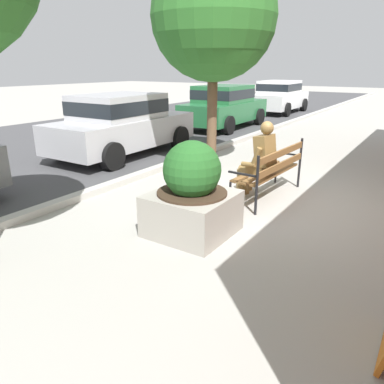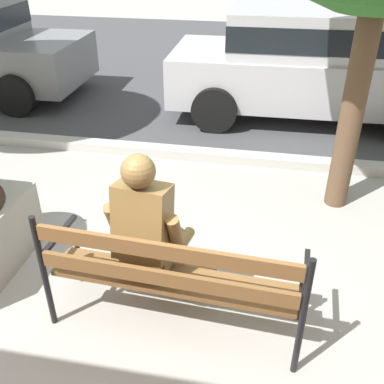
{
  "view_description": "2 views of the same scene",
  "coord_description": "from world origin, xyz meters",
  "px_view_note": "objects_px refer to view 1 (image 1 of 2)",
  "views": [
    {
      "loc": [
        -5.8,
        -2.1,
        2.21
      ],
      "look_at": [
        -1.86,
        0.51,
        0.6
      ],
      "focal_mm": 34.45,
      "sensor_mm": 36.0,
      "label": 1
    },
    {
      "loc": [
        0.68,
        -2.1,
        2.57
      ],
      "look_at": [
        0.13,
        0.86,
        0.75
      ],
      "focal_mm": 41.9,
      "sensor_mm": 36.0,
      "label": 2
    }
  ],
  "objects_px": {
    "bronze_statue_seated": "(257,161)",
    "concrete_planter": "(192,195)",
    "parked_car_green": "(224,105)",
    "street_tree_down_street": "(214,17)",
    "parked_car_white": "(280,96)",
    "park_bench": "(272,168)",
    "parked_car_silver": "(122,123)"
  },
  "relations": [
    {
      "from": "bronze_statue_seated",
      "to": "concrete_planter",
      "type": "height_order",
      "value": "bronze_statue_seated"
    },
    {
      "from": "concrete_planter",
      "to": "parked_car_green",
      "type": "xyz_separation_m",
      "value": [
        8.49,
        4.17,
        0.29
      ]
    },
    {
      "from": "street_tree_down_street",
      "to": "parked_car_green",
      "type": "relative_size",
      "value": 1.09
    },
    {
      "from": "concrete_planter",
      "to": "street_tree_down_street",
      "type": "height_order",
      "value": "street_tree_down_street"
    },
    {
      "from": "parked_car_white",
      "to": "concrete_planter",
      "type": "bearing_deg",
      "value": -163.63
    },
    {
      "from": "park_bench",
      "to": "bronze_statue_seated",
      "type": "height_order",
      "value": "bronze_statue_seated"
    },
    {
      "from": "parked_car_silver",
      "to": "street_tree_down_street",
      "type": "bearing_deg",
      "value": -83.59
    },
    {
      "from": "park_bench",
      "to": "street_tree_down_street",
      "type": "relative_size",
      "value": 0.4
    },
    {
      "from": "parked_car_silver",
      "to": "parked_car_green",
      "type": "xyz_separation_m",
      "value": [
        5.47,
        0.0,
        0.0
      ]
    },
    {
      "from": "park_bench",
      "to": "street_tree_down_street",
      "type": "height_order",
      "value": "street_tree_down_street"
    },
    {
      "from": "street_tree_down_street",
      "to": "parked_car_green",
      "type": "xyz_separation_m",
      "value": [
        5.19,
        2.52,
        -2.35
      ]
    },
    {
      "from": "parked_car_silver",
      "to": "parked_car_white",
      "type": "relative_size",
      "value": 1.0
    },
    {
      "from": "bronze_statue_seated",
      "to": "park_bench",
      "type": "bearing_deg",
      "value": -50.76
    },
    {
      "from": "bronze_statue_seated",
      "to": "parked_car_silver",
      "type": "relative_size",
      "value": 0.33
    },
    {
      "from": "bronze_statue_seated",
      "to": "parked_car_green",
      "type": "relative_size",
      "value": 0.33
    },
    {
      "from": "park_bench",
      "to": "parked_car_green",
      "type": "height_order",
      "value": "parked_car_green"
    },
    {
      "from": "street_tree_down_street",
      "to": "parked_car_white",
      "type": "xyz_separation_m",
      "value": [
        10.89,
        2.52,
        -2.35
      ]
    },
    {
      "from": "park_bench",
      "to": "bronze_statue_seated",
      "type": "bearing_deg",
      "value": 129.24
    },
    {
      "from": "park_bench",
      "to": "street_tree_down_street",
      "type": "bearing_deg",
      "value": 56.71
    },
    {
      "from": "park_bench",
      "to": "parked_car_silver",
      "type": "bearing_deg",
      "value": 77.14
    },
    {
      "from": "parked_car_silver",
      "to": "parked_car_white",
      "type": "distance_m",
      "value": 11.17
    },
    {
      "from": "bronze_statue_seated",
      "to": "parked_car_white",
      "type": "xyz_separation_m",
      "value": [
        12.37,
        4.32,
        0.17
      ]
    },
    {
      "from": "bronze_statue_seated",
      "to": "street_tree_down_street",
      "type": "height_order",
      "value": "street_tree_down_street"
    },
    {
      "from": "concrete_planter",
      "to": "parked_car_green",
      "type": "distance_m",
      "value": 9.46
    },
    {
      "from": "concrete_planter",
      "to": "street_tree_down_street",
      "type": "distance_m",
      "value": 4.53
    },
    {
      "from": "concrete_planter",
      "to": "parked_car_silver",
      "type": "height_order",
      "value": "parked_car_silver"
    },
    {
      "from": "parked_car_silver",
      "to": "park_bench",
      "type": "bearing_deg",
      "value": -102.86
    },
    {
      "from": "bronze_statue_seated",
      "to": "parked_car_silver",
      "type": "bearing_deg",
      "value": 74.42
    },
    {
      "from": "concrete_planter",
      "to": "parked_car_white",
      "type": "xyz_separation_m",
      "value": [
        14.19,
        4.17,
        0.29
      ]
    },
    {
      "from": "park_bench",
      "to": "concrete_planter",
      "type": "height_order",
      "value": "concrete_planter"
    },
    {
      "from": "street_tree_down_street",
      "to": "parked_car_white",
      "type": "relative_size",
      "value": 1.09
    },
    {
      "from": "parked_car_green",
      "to": "bronze_statue_seated",
      "type": "bearing_deg",
      "value": -147.1
    }
  ]
}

